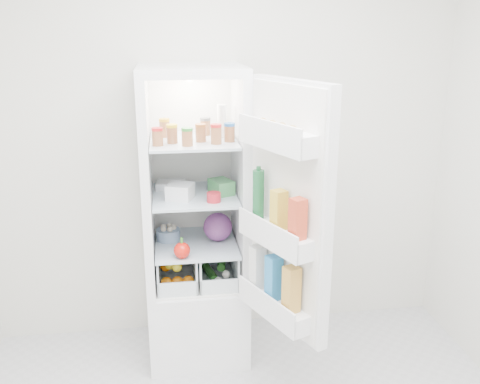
{
  "coord_description": "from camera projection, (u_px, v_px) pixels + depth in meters",
  "views": [
    {
      "loc": [
        -0.35,
        -1.83,
        2.02
      ],
      "look_at": [
        0.04,
        0.95,
        1.13
      ],
      "focal_mm": 40.0,
      "sensor_mm": 36.0,
      "label": 1
    }
  ],
  "objects": [
    {
      "name": "tin_red",
      "position": [
        214.0,
        197.0,
        3.02
      ],
      "size": [
        0.09,
        0.09,
        0.05
      ],
      "primitive_type": "cylinder",
      "rotation": [
        0.0,
        0.0,
        0.16
      ],
      "color": "red",
      "rests_on": "shelf_mid"
    },
    {
      "name": "refrigerator",
      "position": [
        196.0,
        251.0,
        3.34
      ],
      "size": [
        0.6,
        0.6,
        1.8
      ],
      "color": "white",
      "rests_on": "ground"
    },
    {
      "name": "fridge_door",
      "position": [
        285.0,
        217.0,
        2.69
      ],
      "size": [
        0.38,
        0.57,
        1.3
      ],
      "rotation": [
        0.0,
        0.0,
        1.99
      ],
      "color": "white",
      "rests_on": "refrigerator"
    },
    {
      "name": "foil_tray",
      "position": [
        171.0,
        185.0,
        3.27
      ],
      "size": [
        0.19,
        0.15,
        0.04
      ],
      "primitive_type": "cube",
      "rotation": [
        0.0,
        0.0,
        -0.11
      ],
      "color": "silver",
      "rests_on": "shelf_mid"
    },
    {
      "name": "veg_pile",
      "position": [
        217.0,
        269.0,
        3.33
      ],
      "size": [
        0.16,
        0.3,
        0.1
      ],
      "color": "#24501A",
      "rests_on": "refrigerator"
    },
    {
      "name": "shelf_low",
      "position": [
        196.0,
        244.0,
        3.26
      ],
      "size": [
        0.49,
        0.53,
        0.01
      ],
      "primitive_type": "cube",
      "color": "silver",
      "rests_on": "refrigerator"
    },
    {
      "name": "squeeze_bottle",
      "position": [
        222.0,
        121.0,
        3.08
      ],
      "size": [
        0.07,
        0.07,
        0.19
      ],
      "primitive_type": "cylinder",
      "rotation": [
        0.0,
        0.0,
        0.26
      ],
      "color": "white",
      "rests_on": "shelf_top"
    },
    {
      "name": "tub_white",
      "position": [
        180.0,
        191.0,
        3.07
      ],
      "size": [
        0.18,
        0.18,
        0.09
      ],
      "primitive_type": "cube",
      "rotation": [
        0.0,
        0.0,
        -0.36
      ],
      "color": "white",
      "rests_on": "shelf_mid"
    },
    {
      "name": "room_walls",
      "position": [
        266.0,
        150.0,
        1.91
      ],
      "size": [
        3.02,
        3.02,
        2.61
      ],
      "color": "silver",
      "rests_on": "ground"
    },
    {
      "name": "red_cabbage",
      "position": [
        218.0,
        227.0,
        3.27
      ],
      "size": [
        0.18,
        0.18,
        0.18
      ],
      "primitive_type": "sphere",
      "color": "#552060",
      "rests_on": "shelf_low"
    },
    {
      "name": "crisper_left",
      "position": [
        177.0,
        264.0,
        3.28
      ],
      "size": [
        0.23,
        0.46,
        0.22
      ],
      "primitive_type": null,
      "color": "silver",
      "rests_on": "refrigerator"
    },
    {
      "name": "bell_pepper",
      "position": [
        182.0,
        250.0,
        3.03
      ],
      "size": [
        0.09,
        0.09,
        0.09
      ],
      "primitive_type": "sphere",
      "color": "red",
      "rests_on": "shelf_low"
    },
    {
      "name": "tub_green",
      "position": [
        221.0,
        187.0,
        3.16
      ],
      "size": [
        0.15,
        0.18,
        0.08
      ],
      "primitive_type": "cube",
      "rotation": [
        0.0,
        0.0,
        0.39
      ],
      "color": "#3F8B4C",
      "rests_on": "shelf_mid"
    },
    {
      "name": "condiment_jars",
      "position": [
        192.0,
        134.0,
        2.99
      ],
      "size": [
        0.46,
        0.34,
        0.08
      ],
      "color": "#B21919",
      "rests_on": "shelf_top"
    },
    {
      "name": "shelf_mid",
      "position": [
        195.0,
        195.0,
        3.16
      ],
      "size": [
        0.49,
        0.53,
        0.02
      ],
      "primitive_type": "cube",
      "color": "silver",
      "rests_on": "refrigerator"
    },
    {
      "name": "citrus_pile",
      "position": [
        175.0,
        272.0,
        3.23
      ],
      "size": [
        0.2,
        0.24,
        0.16
      ],
      "color": "orange",
      "rests_on": "refrigerator"
    },
    {
      "name": "shelf_top",
      "position": [
        193.0,
        141.0,
        3.07
      ],
      "size": [
        0.49,
        0.53,
        0.02
      ],
      "primitive_type": "cube",
      "color": "silver",
      "rests_on": "refrigerator"
    },
    {
      "name": "crisper_right",
      "position": [
        216.0,
        262.0,
        3.31
      ],
      "size": [
        0.23,
        0.46,
        0.22
      ],
      "primitive_type": null,
      "color": "silver",
      "rests_on": "refrigerator"
    },
    {
      "name": "mushroom_bowl",
      "position": [
        168.0,
        234.0,
        3.29
      ],
      "size": [
        0.18,
        0.18,
        0.07
      ],
      "primitive_type": "cylinder",
      "rotation": [
        0.0,
        0.0,
        -0.33
      ],
      "color": "#7E9BBD",
      "rests_on": "shelf_low"
    }
  ]
}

